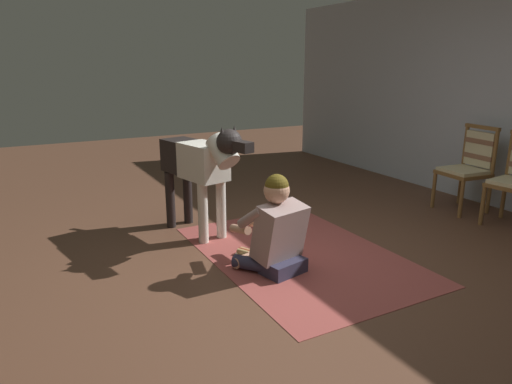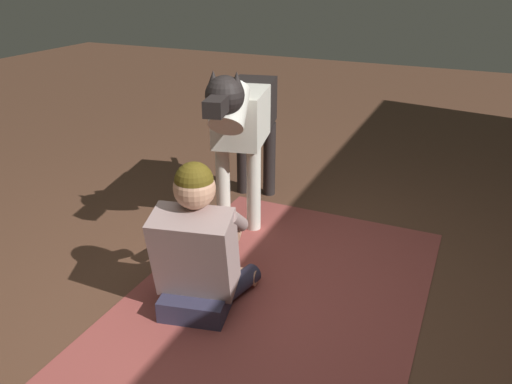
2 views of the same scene
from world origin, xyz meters
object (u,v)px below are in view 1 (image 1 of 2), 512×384
Objects in this scene: dining_chair_left_of_pair at (470,164)px; large_dog at (200,164)px; person_sitting_on_floor at (275,232)px; hot_dog_on_plate at (246,253)px.

large_dog is at bearing -102.51° from dining_chair_left_of_pair.
large_dog reaches higher than dining_chair_left_of_pair.
dining_chair_left_of_pair is 2.84m from person_sitting_on_floor.
person_sitting_on_floor is 3.96× the size of hot_dog_on_plate.
hot_dog_on_plate is (-0.36, -0.08, -0.31)m from person_sitting_on_floor.
dining_chair_left_of_pair reaches higher than person_sitting_on_floor.
dining_chair_left_of_pair is 0.70× the size of large_dog.
person_sitting_on_floor reaches higher than hot_dog_on_plate.
large_dog is 6.77× the size of hot_dog_on_plate.
person_sitting_on_floor is at bearing -82.62° from dining_chair_left_of_pair.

